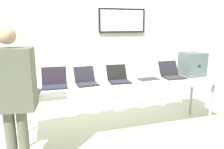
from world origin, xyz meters
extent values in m
cube|color=beige|center=(0.00, 0.00, -0.02)|extent=(8.00, 8.00, 0.04)
cube|color=silver|center=(0.00, 1.13, 1.32)|extent=(8.00, 0.06, 2.64)
cube|color=black|center=(0.44, 1.08, 1.71)|extent=(0.91, 0.05, 0.45)
cube|color=white|center=(0.44, 1.06, 1.71)|extent=(0.85, 0.02, 0.39)
cube|color=white|center=(0.00, 0.00, 0.76)|extent=(3.22, 0.70, 0.04)
cylinder|color=gray|center=(-1.51, -0.25, 0.37)|extent=(0.05, 0.05, 0.74)
cylinder|color=gray|center=(1.51, -0.25, 0.37)|extent=(0.05, 0.05, 0.74)
cylinder|color=gray|center=(-1.51, 0.25, 0.37)|extent=(0.05, 0.05, 0.74)
cylinder|color=gray|center=(1.51, 0.25, 0.37)|extent=(0.05, 0.05, 0.74)
cube|color=#51615E|center=(1.39, 0.14, 0.98)|extent=(0.34, 0.35, 0.40)
cube|color=black|center=(1.39, -0.04, 0.98)|extent=(0.04, 0.01, 0.03)
cube|color=black|center=(-1.38, 0.07, 0.79)|extent=(0.36, 0.25, 0.02)
cube|color=#312F35|center=(-1.38, 0.06, 0.80)|extent=(0.33, 0.20, 0.00)
cube|color=black|center=(-1.38, 0.21, 0.91)|extent=(0.36, 0.06, 0.23)
cube|color=white|center=(-1.38, 0.21, 0.91)|extent=(0.33, 0.05, 0.20)
cube|color=#271F2A|center=(-0.90, 0.08, 0.79)|extent=(0.36, 0.27, 0.02)
cube|color=#272F3A|center=(-0.90, 0.07, 0.80)|extent=(0.33, 0.22, 0.00)
cube|color=#271F2A|center=(-0.90, 0.24, 0.92)|extent=(0.35, 0.10, 0.24)
cube|color=white|center=(-0.90, 0.24, 0.92)|extent=(0.32, 0.08, 0.21)
cube|color=black|center=(-0.44, 0.08, 0.79)|extent=(0.32, 0.26, 0.02)
cube|color=#332C34|center=(-0.44, 0.07, 0.80)|extent=(0.29, 0.21, 0.00)
cube|color=black|center=(-0.45, 0.26, 0.91)|extent=(0.31, 0.14, 0.22)
cube|color=navy|center=(-0.45, 0.26, 0.91)|extent=(0.29, 0.12, 0.19)
cube|color=black|center=(0.05, 0.07, 0.79)|extent=(0.33, 0.26, 0.02)
cube|color=#2C283A|center=(0.05, 0.06, 0.80)|extent=(0.30, 0.21, 0.00)
cube|color=black|center=(0.06, 0.25, 0.91)|extent=(0.32, 0.14, 0.22)
cube|color=#236532|center=(0.06, 0.26, 0.91)|extent=(0.29, 0.12, 0.19)
cube|color=#B0AFBB|center=(0.52, 0.07, 0.79)|extent=(0.39, 0.28, 0.02)
cube|color=#312F2B|center=(0.53, 0.06, 0.80)|extent=(0.36, 0.23, 0.00)
cube|color=#B0AFBB|center=(0.51, 0.24, 0.91)|extent=(0.38, 0.14, 0.23)
cube|color=black|center=(0.51, 0.24, 0.91)|extent=(0.35, 0.12, 0.20)
cube|color=#232128|center=(0.99, 0.07, 0.79)|extent=(0.34, 0.26, 0.02)
cube|color=#35332F|center=(0.99, 0.05, 0.80)|extent=(0.31, 0.21, 0.00)
cube|color=#232128|center=(0.99, 0.25, 0.91)|extent=(0.34, 0.13, 0.23)
cube|color=black|center=(0.99, 0.26, 0.91)|extent=(0.31, 0.11, 0.20)
cylinder|color=#5C614D|center=(-1.39, -0.62, 0.39)|extent=(0.12, 0.12, 0.79)
cylinder|color=#5C614D|center=(-1.27, -0.64, 0.39)|extent=(0.12, 0.12, 0.79)
cube|color=#5C614D|center=(-1.33, -0.63, 1.10)|extent=(0.47, 0.32, 0.62)
sphere|color=tan|center=(-1.33, -0.63, 1.54)|extent=(0.18, 0.18, 0.18)
cylinder|color=#5C614D|center=(-1.46, -0.32, 0.84)|extent=(0.11, 0.33, 0.07)
cylinder|color=#5C614D|center=(-1.13, -0.36, 0.84)|extent=(0.11, 0.33, 0.07)
camera|label=1|loc=(-0.98, -2.88, 1.62)|focal=34.19mm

